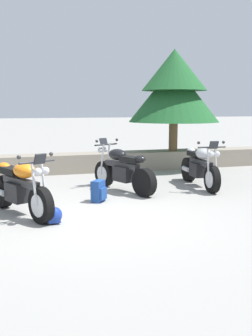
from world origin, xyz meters
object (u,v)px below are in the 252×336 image
at_px(motorcycle_orange_near_left, 20,188).
at_px(rider_helmet, 54,215).
at_px(rider_backpack, 99,190).
at_px(pine_tree_mid_left, 174,87).
at_px(motorcycle_black_centre, 122,170).
at_px(motorcycle_silver_far_right, 200,167).

xyz_separation_m(motorcycle_orange_near_left, rider_helmet, (0.52, -0.69, -0.35)).
distance_m(rider_backpack, pine_tree_mid_left, 5.32).
distance_m(motorcycle_black_centre, pine_tree_mid_left, 4.20).
relative_size(motorcycle_silver_far_right, rider_helmet, 7.38).
height_order(rider_backpack, rider_helmet, rider_backpack).
distance_m(motorcycle_silver_far_right, rider_helmet, 4.24).
bearing_deg(rider_helmet, rider_backpack, 50.58).
distance_m(rider_helmet, pine_tree_mid_left, 6.85).
bearing_deg(motorcycle_orange_near_left, pine_tree_mid_left, 41.60).
height_order(motorcycle_orange_near_left, motorcycle_black_centre, same).
xyz_separation_m(motorcycle_silver_far_right, pine_tree_mid_left, (0.49, 2.83, 2.03)).
height_order(motorcycle_silver_far_right, rider_backpack, motorcycle_silver_far_right).
distance_m(motorcycle_orange_near_left, pine_tree_mid_left, 6.62).
xyz_separation_m(motorcycle_orange_near_left, rider_backpack, (1.54, 0.56, -0.24)).
bearing_deg(motorcycle_silver_far_right, pine_tree_mid_left, 80.16).
bearing_deg(pine_tree_mid_left, motorcycle_black_centre, -131.23).
bearing_deg(motorcycle_orange_near_left, rider_helmet, -53.05).
height_order(motorcycle_black_centre, pine_tree_mid_left, pine_tree_mid_left).
relative_size(motorcycle_orange_near_left, rider_helmet, 6.82).
bearing_deg(rider_backpack, pine_tree_mid_left, 48.84).
bearing_deg(pine_tree_mid_left, motorcycle_orange_near_left, -138.40).
height_order(motorcycle_black_centre, rider_helmet, motorcycle_black_centre).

